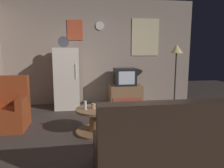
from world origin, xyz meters
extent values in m
plane|color=#3D332D|center=(0.00, 0.00, 0.00)|extent=(12.00, 12.00, 0.00)
cube|color=gray|center=(0.00, 2.45, 1.40)|extent=(5.20, 0.10, 2.79)
cube|color=beige|center=(1.26, 2.39, 1.79)|extent=(0.76, 0.02, 1.00)
cube|color=#C64C2D|center=(-0.64, 2.39, 1.96)|extent=(0.40, 0.02, 0.52)
cylinder|color=silver|center=(0.01, 2.39, 2.08)|extent=(0.22, 0.03, 0.22)
cube|color=silver|center=(-0.86, 1.96, 0.75)|extent=(0.60, 0.60, 1.50)
cylinder|color=silver|center=(-0.64, 1.65, 0.95)|extent=(0.02, 0.02, 0.36)
cylinder|color=#4C4C51|center=(-0.91, 1.88, 1.64)|extent=(0.26, 0.04, 0.26)
cube|color=#8E6642|center=(0.64, 2.03, 0.27)|extent=(0.84, 0.52, 0.53)
cube|color=#AD4733|center=(0.64, 1.76, 0.19)|extent=(0.76, 0.01, 0.13)
cube|color=black|center=(0.62, 2.03, 0.75)|extent=(0.54, 0.50, 0.44)
cube|color=silver|center=(0.62, 1.77, 0.75)|extent=(0.41, 0.01, 0.33)
cylinder|color=#332D28|center=(1.87, 1.70, 0.01)|extent=(0.24, 0.24, 0.02)
cylinder|color=#332D28|center=(1.87, 1.70, 0.70)|extent=(0.04, 0.04, 1.40)
cone|color=#F2D18C|center=(1.87, 1.70, 1.48)|extent=(0.32, 0.32, 0.22)
cylinder|color=#8E6642|center=(-0.28, 0.19, 0.02)|extent=(0.72, 0.72, 0.04)
cylinder|color=#8E6642|center=(-0.28, 0.19, 0.22)|extent=(0.24, 0.24, 0.40)
cylinder|color=#8E6642|center=(-0.28, 0.19, 0.42)|extent=(0.72, 0.72, 0.04)
cylinder|color=silver|center=(-0.46, 0.17, 0.51)|extent=(0.05, 0.05, 0.15)
cylinder|color=silver|center=(-0.11, 0.13, 0.48)|extent=(0.08, 0.08, 0.09)
cylinder|color=tan|center=(-0.32, 0.20, 0.48)|extent=(0.08, 0.08, 0.09)
cube|color=black|center=(-0.22, 0.33, 0.45)|extent=(0.15, 0.06, 0.02)
cube|color=maroon|center=(-1.88, 0.62, 0.20)|extent=(0.68, 0.68, 0.40)
cube|color=maroon|center=(-1.88, 0.88, 0.68)|extent=(0.68, 0.16, 0.56)
cube|color=maroon|center=(-1.60, 0.62, 0.50)|extent=(0.12, 0.60, 0.20)
cube|color=#38281E|center=(0.46, -1.12, 0.20)|extent=(1.70, 0.80, 0.40)
cube|color=#38281E|center=(0.46, -1.42, 0.66)|extent=(1.70, 0.20, 0.52)
cube|color=#3AB0A7|center=(1.26, 1.91, 0.01)|extent=(0.18, 0.15, 0.03)
cube|color=tan|center=(1.26, 1.91, 0.04)|extent=(0.17, 0.14, 0.02)
cube|color=#AE98C9|center=(1.26, 1.91, 0.06)|extent=(0.18, 0.15, 0.02)
camera|label=1|loc=(-0.54, -3.42, 1.44)|focal=34.33mm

